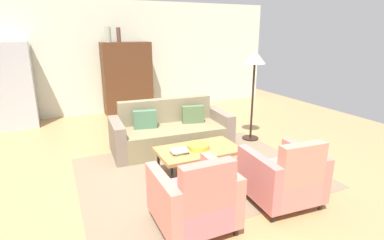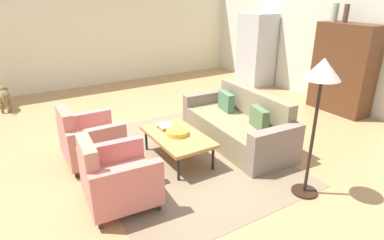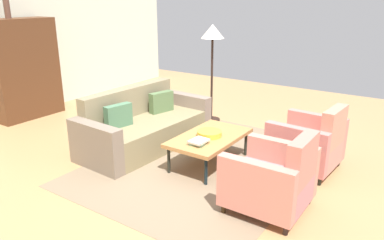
# 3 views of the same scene
# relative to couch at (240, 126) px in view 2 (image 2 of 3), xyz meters

# --- Properties ---
(ground_plane) EXTENTS (10.74, 10.74, 0.00)m
(ground_plane) POSITION_rel_couch_xyz_m (-0.36, -1.05, -0.29)
(ground_plane) COLOR tan
(wall_back) EXTENTS (8.95, 0.12, 2.80)m
(wall_back) POSITION_rel_couch_xyz_m (-0.36, 3.09, 1.11)
(wall_back) COLOR silver
(wall_back) RESTS_ON ground
(wall_left) EXTENTS (0.12, 8.29, 2.80)m
(wall_left) POSITION_rel_couch_xyz_m (-4.84, -1.05, 1.11)
(wall_left) COLOR beige
(wall_left) RESTS_ON ground
(area_rug) EXTENTS (3.40, 2.60, 0.01)m
(area_rug) POSITION_rel_couch_xyz_m (-0.00, -1.14, -0.28)
(area_rug) COLOR #826E55
(area_rug) RESTS_ON ground
(couch) EXTENTS (2.14, 1.01, 0.86)m
(couch) POSITION_rel_couch_xyz_m (0.00, 0.00, 0.00)
(couch) COLOR #867955
(couch) RESTS_ON ground
(coffee_table) EXTENTS (1.20, 0.70, 0.40)m
(coffee_table) POSITION_rel_couch_xyz_m (-0.00, -1.19, 0.08)
(coffee_table) COLOR black
(coffee_table) RESTS_ON ground
(armchair_left) EXTENTS (0.80, 0.80, 0.88)m
(armchair_left) POSITION_rel_couch_xyz_m (-0.60, -2.35, 0.06)
(armchair_left) COLOR #3C2814
(armchair_left) RESTS_ON ground
(armchair_right) EXTENTS (0.85, 0.85, 0.88)m
(armchair_right) POSITION_rel_couch_xyz_m (0.59, -2.35, 0.06)
(armchair_right) COLOR #292C19
(armchair_right) RESTS_ON ground
(fruit_bowl) EXTENTS (0.33, 0.33, 0.07)m
(fruit_bowl) POSITION_rel_couch_xyz_m (-0.01, -1.19, 0.15)
(fruit_bowl) COLOR gold
(fruit_bowl) RESTS_ON coffee_table
(book_stack) EXTENTS (0.25, 0.21, 0.06)m
(book_stack) POSITION_rel_couch_xyz_m (-0.33, -1.23, 0.15)
(book_stack) COLOR #4E684C
(book_stack) RESTS_ON coffee_table
(cabinet) EXTENTS (1.20, 0.51, 1.80)m
(cabinet) POSITION_rel_couch_xyz_m (-0.11, 2.75, 0.61)
(cabinet) COLOR #55301B
(cabinet) RESTS_ON ground
(vase_tall) EXTENTS (0.14, 0.14, 0.36)m
(vase_tall) POSITION_rel_couch_xyz_m (-0.51, 2.74, 1.69)
(vase_tall) COLOR #A8B29D
(vase_tall) RESTS_ON cabinet
(vase_round) EXTENTS (0.10, 0.10, 0.34)m
(vase_round) POSITION_rel_couch_xyz_m (-0.26, 2.74, 1.68)
(vase_round) COLOR brown
(vase_round) RESTS_ON cabinet
(refrigerator) EXTENTS (0.80, 0.73, 1.85)m
(refrigerator) POSITION_rel_couch_xyz_m (-2.62, 2.64, 0.64)
(refrigerator) COLOR #B7BABF
(refrigerator) RESTS_ON ground
(floor_lamp) EXTENTS (0.40, 0.40, 1.72)m
(floor_lamp) POSITION_rel_couch_xyz_m (1.60, -0.24, 1.16)
(floor_lamp) COLOR black
(floor_lamp) RESTS_ON ground
(dog) EXTENTS (0.71, 0.26, 0.48)m
(dog) POSITION_rel_couch_xyz_m (-3.81, -3.29, 0.03)
(dog) COLOR brown
(dog) RESTS_ON ground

